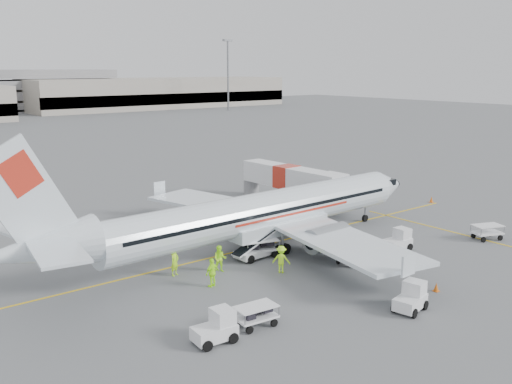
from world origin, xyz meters
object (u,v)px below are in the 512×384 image
belt_loader (257,241)px  tug_mid (410,297)px  jet_bridge (287,185)px  aircraft (264,185)px  tug_fore (397,239)px  tug_aft (214,327)px

belt_loader → tug_mid: belt_loader is taller
jet_bridge → belt_loader: (-12.85, -11.42, -0.72)m
aircraft → tug_fore: aircraft is taller
tug_mid → tug_aft: size_ratio=0.98×
aircraft → jet_bridge: size_ratio=2.40×
jet_bridge → tug_fore: size_ratio=6.98×
aircraft → tug_mid: size_ratio=16.61×
aircraft → belt_loader: (-1.71, -1.38, -3.70)m
jet_bridge → belt_loader: jet_bridge is taller
aircraft → tug_fore: bearing=-42.3°
jet_bridge → tug_mid: bearing=-118.3°
aircraft → tug_mid: aircraft is taller
jet_bridge → tug_mid: 26.96m
tug_fore → tug_aft: (-19.36, -3.79, 0.02)m
aircraft → tug_mid: (-0.71, -14.15, -4.10)m
aircraft → belt_loader: size_ratio=7.82×
tug_mid → belt_loader: bearing=82.4°
aircraft → tug_aft: bearing=-139.9°
belt_loader → tug_fore: belt_loader is taller
belt_loader → tug_mid: bearing=-89.5°
aircraft → tug_aft: 16.13m
tug_fore → tug_mid: size_ratio=0.99×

